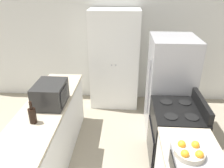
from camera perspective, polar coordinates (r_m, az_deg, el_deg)
wall_back at (r=4.67m, az=1.25°, el=11.13°), size 7.00×0.06×2.60m
counter_left at (r=3.29m, az=-16.72°, el=-13.56°), size 0.60×2.44×0.91m
pantry_cabinet at (r=4.45m, az=0.65°, el=6.23°), size 0.97×0.58×1.98m
stove at (r=3.28m, az=15.93°, el=-13.05°), size 0.66×0.76×1.07m
refrigerator at (r=3.76m, az=14.68°, el=-0.82°), size 0.72×0.78×1.68m
microwave at (r=3.06m, az=-15.75°, el=-2.52°), size 0.39×0.49×0.31m
wine_bottle at (r=2.76m, az=-20.07°, el=-7.64°), size 0.09×0.09×0.29m
toaster_oven at (r=2.08m, az=19.59°, el=-19.72°), size 0.29×0.36×0.23m
fruit_bowl at (r=1.99m, az=19.65°, el=-16.32°), size 0.25×0.25×0.10m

